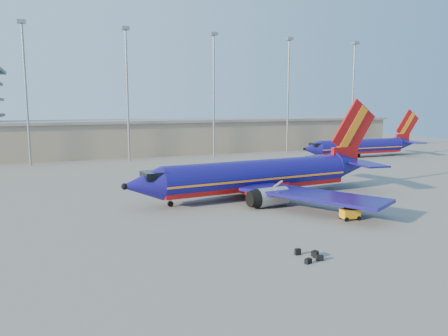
{
  "coord_description": "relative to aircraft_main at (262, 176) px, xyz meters",
  "views": [
    {
      "loc": [
        -22.27,
        -50.21,
        12.54
      ],
      "look_at": [
        -0.21,
        3.03,
        4.0
      ],
      "focal_mm": 35.0,
      "sensor_mm": 36.0,
      "label": 1
    }
  ],
  "objects": [
    {
      "name": "ground",
      "position": [
        -4.8,
        -1.57,
        -2.83
      ],
      "size": [
        220.0,
        220.0,
        0.0
      ],
      "primitive_type": "plane",
      "color": "slate",
      "rests_on": "ground"
    },
    {
      "name": "terminal_building",
      "position": [
        5.2,
        56.43,
        1.48
      ],
      "size": [
        122.0,
        16.0,
        8.5
      ],
      "color": "gray",
      "rests_on": "ground"
    },
    {
      "name": "light_mast_row",
      "position": [
        0.2,
        44.43,
        14.72
      ],
      "size": [
        101.6,
        1.6,
        28.65
      ],
      "color": "gray",
      "rests_on": "ground"
    },
    {
      "name": "aircraft_main",
      "position": [
        0.0,
        0.0,
        0.0
      ],
      "size": [
        39.16,
        37.56,
        13.26
      ],
      "rotation": [
        0.0,
        0.0,
        0.08
      ],
      "color": "navy",
      "rests_on": "ground"
    },
    {
      "name": "aircraft_second",
      "position": [
        42.07,
        30.11,
        -0.26
      ],
      "size": [
        33.02,
        12.88,
        11.19
      ],
      "rotation": [
        0.0,
        0.0,
        -0.0
      ],
      "color": "navy",
      "rests_on": "ground"
    },
    {
      "name": "baggage_tug",
      "position": [
        3.23,
        -14.42,
        -2.08
      ],
      "size": [
        2.11,
        1.39,
        1.45
      ],
      "rotation": [
        0.0,
        0.0,
        -0.08
      ],
      "color": "orange",
      "rests_on": "ground"
    },
    {
      "name": "luggage_pile",
      "position": [
        -7.4,
        -22.92,
        -2.6
      ],
      "size": [
        2.12,
        2.48,
        0.53
      ],
      "color": "black",
      "rests_on": "ground"
    }
  ]
}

